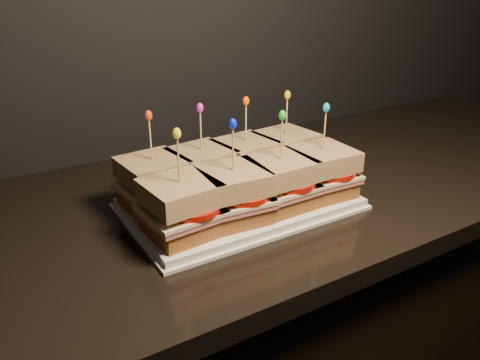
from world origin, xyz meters
TOP-DOWN VIEW (x-y plane):
  - granite_slab at (-0.34, 1.69)m, footprint 2.51×0.63m
  - platter at (-0.14, 1.63)m, footprint 0.39×0.24m
  - platter_rim at (-0.14, 1.63)m, footprint 0.40×0.25m
  - sandwich_0_bread_bot at (-0.28, 1.69)m, footprint 0.11×0.11m
  - sandwich_0_ham at (-0.28, 1.69)m, footprint 0.12×0.12m
  - sandwich_0_cheese at (-0.28, 1.69)m, footprint 0.12×0.12m
  - sandwich_0_tomato at (-0.27, 1.68)m, footprint 0.10×0.10m
  - sandwich_0_bread_top at (-0.28, 1.69)m, footprint 0.11×0.11m
  - sandwich_0_pick at (-0.28, 1.69)m, footprint 0.00×0.00m
  - sandwich_0_frill at (-0.28, 1.69)m, footprint 0.01×0.01m
  - sandwich_1_bread_bot at (-0.19, 1.69)m, footprint 0.11×0.11m
  - sandwich_1_ham at (-0.19, 1.69)m, footprint 0.12×0.12m
  - sandwich_1_cheese at (-0.19, 1.69)m, footprint 0.12×0.12m
  - sandwich_1_tomato at (-0.18, 1.68)m, footprint 0.10×0.10m
  - sandwich_1_bread_top at (-0.19, 1.69)m, footprint 0.11×0.11m
  - sandwich_1_pick at (-0.19, 1.69)m, footprint 0.00×0.00m
  - sandwich_1_frill at (-0.19, 1.69)m, footprint 0.01×0.01m
  - sandwich_2_bread_bot at (-0.10, 1.69)m, footprint 0.11×0.11m
  - sandwich_2_ham at (-0.10, 1.69)m, footprint 0.12×0.12m
  - sandwich_2_cheese at (-0.10, 1.69)m, footprint 0.12×0.12m
  - sandwich_2_tomato at (-0.08, 1.68)m, footprint 0.10×0.10m
  - sandwich_2_bread_top at (-0.10, 1.69)m, footprint 0.11×0.11m
  - sandwich_2_pick at (-0.10, 1.69)m, footprint 0.00×0.00m
  - sandwich_2_frill at (-0.10, 1.69)m, footprint 0.01×0.01m
  - sandwich_3_bread_bot at (-0.00, 1.69)m, footprint 0.11×0.11m
  - sandwich_3_ham at (-0.00, 1.69)m, footprint 0.12×0.12m
  - sandwich_3_cheese at (-0.00, 1.69)m, footprint 0.12×0.12m
  - sandwich_3_tomato at (0.01, 1.68)m, footprint 0.10×0.10m
  - sandwich_3_bread_top at (-0.00, 1.69)m, footprint 0.11×0.11m
  - sandwich_3_pick at (-0.00, 1.69)m, footprint 0.00×0.00m
  - sandwich_3_frill at (-0.00, 1.69)m, footprint 0.01×0.01m
  - sandwich_4_bread_bot at (-0.28, 1.58)m, footprint 0.11×0.11m
  - sandwich_4_ham at (-0.28, 1.58)m, footprint 0.12×0.12m
  - sandwich_4_cheese at (-0.28, 1.58)m, footprint 0.12×0.12m
  - sandwich_4_tomato at (-0.27, 1.57)m, footprint 0.10×0.10m
  - sandwich_4_bread_top at (-0.28, 1.58)m, footprint 0.11×0.11m
  - sandwich_4_pick at (-0.28, 1.58)m, footprint 0.00×0.00m
  - sandwich_4_frill at (-0.28, 1.58)m, footprint 0.01×0.01m
  - sandwich_5_bread_bot at (-0.19, 1.58)m, footprint 0.11×0.11m
  - sandwich_5_ham at (-0.19, 1.58)m, footprint 0.12×0.11m
  - sandwich_5_cheese at (-0.19, 1.58)m, footprint 0.12×0.12m
  - sandwich_5_tomato at (-0.18, 1.57)m, footprint 0.10×0.10m
  - sandwich_5_bread_top at (-0.19, 1.58)m, footprint 0.11×0.11m
  - sandwich_5_pick at (-0.19, 1.58)m, footprint 0.00×0.00m
  - sandwich_5_frill at (-0.19, 1.58)m, footprint 0.01×0.01m
  - sandwich_6_bread_bot at (-0.10, 1.58)m, footprint 0.10×0.10m
  - sandwich_6_ham at (-0.10, 1.58)m, footprint 0.11×0.11m
  - sandwich_6_cheese at (-0.10, 1.58)m, footprint 0.11×0.11m
  - sandwich_6_tomato at (-0.08, 1.57)m, footprint 0.10×0.10m
  - sandwich_6_bread_top at (-0.10, 1.58)m, footprint 0.10×0.10m
  - sandwich_6_pick at (-0.10, 1.58)m, footprint 0.00×0.00m
  - sandwich_6_frill at (-0.10, 1.58)m, footprint 0.01×0.01m
  - sandwich_7_bread_bot at (-0.00, 1.58)m, footprint 0.10×0.10m
  - sandwich_7_ham at (-0.00, 1.58)m, footprint 0.12×0.11m
  - sandwich_7_cheese at (-0.00, 1.58)m, footprint 0.12×0.11m
  - sandwich_7_tomato at (0.01, 1.57)m, footprint 0.10×0.10m
  - sandwich_7_bread_top at (-0.00, 1.58)m, footprint 0.11×0.11m
  - sandwich_7_pick at (-0.00, 1.58)m, footprint 0.00×0.00m
  - sandwich_7_frill at (-0.00, 1.58)m, footprint 0.01×0.01m

SIDE VIEW (x-z plane):
  - granite_slab at x=-0.34m, z-range 0.87..0.91m
  - platter_rim at x=-0.14m, z-range 0.91..0.92m
  - platter at x=-0.14m, z-range 0.91..0.93m
  - sandwich_0_bread_bot at x=-0.28m, z-range 0.93..0.96m
  - sandwich_1_bread_bot at x=-0.19m, z-range 0.93..0.96m
  - sandwich_2_bread_bot at x=-0.10m, z-range 0.93..0.96m
  - sandwich_3_bread_bot at x=0.00m, z-range 0.93..0.96m
  - sandwich_4_bread_bot at x=-0.28m, z-range 0.93..0.96m
  - sandwich_5_bread_bot at x=-0.19m, z-range 0.93..0.96m
  - sandwich_6_bread_bot at x=-0.10m, z-range 0.93..0.96m
  - sandwich_7_bread_bot at x=0.00m, z-range 0.93..0.96m
  - sandwich_0_ham at x=-0.28m, z-range 0.96..0.96m
  - sandwich_1_ham at x=-0.19m, z-range 0.96..0.96m
  - sandwich_2_ham at x=-0.10m, z-range 0.96..0.96m
  - sandwich_3_ham at x=0.00m, z-range 0.96..0.96m
  - sandwich_4_ham at x=-0.28m, z-range 0.96..0.96m
  - sandwich_5_ham at x=-0.19m, z-range 0.96..0.96m
  - sandwich_6_ham at x=-0.10m, z-range 0.96..0.96m
  - sandwich_7_ham at x=0.00m, z-range 0.96..0.96m
  - sandwich_0_cheese at x=-0.28m, z-range 0.96..0.97m
  - sandwich_1_cheese at x=-0.19m, z-range 0.96..0.97m
  - sandwich_2_cheese at x=-0.10m, z-range 0.96..0.97m
  - sandwich_3_cheese at x=0.00m, z-range 0.96..0.97m
  - sandwich_4_cheese at x=-0.28m, z-range 0.96..0.97m
  - sandwich_5_cheese at x=-0.19m, z-range 0.96..0.97m
  - sandwich_6_cheese at x=-0.10m, z-range 0.96..0.97m
  - sandwich_7_cheese at x=0.00m, z-range 0.96..0.97m
  - sandwich_0_tomato at x=-0.27m, z-range 0.97..0.98m
  - sandwich_1_tomato at x=-0.18m, z-range 0.97..0.98m
  - sandwich_2_tomato at x=-0.08m, z-range 0.97..0.98m
  - sandwich_3_tomato at x=0.01m, z-range 0.97..0.98m
  - sandwich_4_tomato at x=-0.27m, z-range 0.97..0.98m
  - sandwich_5_tomato at x=-0.18m, z-range 0.97..0.98m
  - sandwich_6_tomato at x=-0.08m, z-range 0.97..0.98m
  - sandwich_7_tomato at x=0.01m, z-range 0.97..0.98m
  - sandwich_0_bread_top at x=-0.28m, z-range 0.98..1.01m
  - sandwich_1_bread_top at x=-0.19m, z-range 0.98..1.01m
  - sandwich_2_bread_top at x=-0.10m, z-range 0.98..1.01m
  - sandwich_3_bread_top at x=0.00m, z-range 0.98..1.01m
  - sandwich_4_bread_top at x=-0.28m, z-range 0.98..1.01m
  - sandwich_5_bread_top at x=-0.19m, z-range 0.98..1.01m
  - sandwich_6_bread_top at x=-0.10m, z-range 0.98..1.01m
  - sandwich_7_bread_top at x=0.00m, z-range 0.98..1.01m
  - sandwich_0_pick at x=-0.28m, z-range 1.00..1.09m
  - sandwich_1_pick at x=-0.19m, z-range 1.00..1.09m
  - sandwich_2_pick at x=-0.10m, z-range 1.00..1.09m
  - sandwich_3_pick at x=0.00m, z-range 1.00..1.09m
  - sandwich_4_pick at x=-0.28m, z-range 1.00..1.09m
  - sandwich_5_pick at x=-0.19m, z-range 1.00..1.09m
  - sandwich_6_pick at x=-0.10m, z-range 1.00..1.09m
  - sandwich_7_pick at x=0.00m, z-range 1.00..1.09m
  - sandwich_0_frill at x=-0.28m, z-range 1.08..1.10m
  - sandwich_1_frill at x=-0.19m, z-range 1.08..1.10m
  - sandwich_2_frill at x=-0.10m, z-range 1.08..1.10m
  - sandwich_3_frill at x=0.00m, z-range 1.08..1.10m
  - sandwich_4_frill at x=-0.28m, z-range 1.08..1.10m
  - sandwich_5_frill at x=-0.19m, z-range 1.08..1.10m
  - sandwich_6_frill at x=-0.10m, z-range 1.08..1.10m
  - sandwich_7_frill at x=0.00m, z-range 1.08..1.10m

